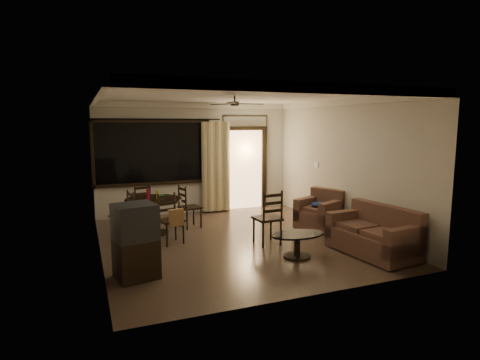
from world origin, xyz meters
name	(u,v)px	position (x,y,z in m)	size (l,w,h in m)	color
ground	(235,240)	(0.00, 0.00, 0.00)	(5.50, 5.50, 0.00)	#7F6651
room_shell	(231,143)	(0.59, 1.77, 1.83)	(5.50, 6.70, 5.50)	beige
dining_table	(154,206)	(-1.39, 1.11, 0.58)	(1.17, 1.17, 0.95)	black
dining_chair_west	(123,225)	(-2.04, 0.92, 0.28)	(0.50, 0.50, 0.95)	black
dining_chair_east	(190,215)	(-0.57, 1.29, 0.28)	(0.50, 0.50, 0.95)	black
dining_chair_south	(171,228)	(-1.20, 0.27, 0.31)	(0.50, 0.55, 0.95)	black
dining_chair_north	(140,213)	(-1.56, 1.87, 0.28)	(0.50, 0.50, 0.95)	black
tv_cabinet	(136,241)	(-2.05, -1.24, 0.56)	(0.68, 0.64, 1.12)	black
sofa	(375,236)	(2.00, -1.67, 0.33)	(0.98, 1.63, 0.83)	#462520
armchair	(321,213)	(2.09, 0.19, 0.34)	(1.07, 1.07, 0.82)	#462520
coffee_table	(297,241)	(0.64, -1.32, 0.28)	(0.95, 0.57, 0.42)	black
side_chair	(268,228)	(0.49, -0.45, 0.31)	(0.49, 0.49, 1.05)	black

